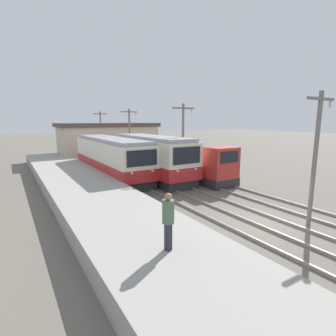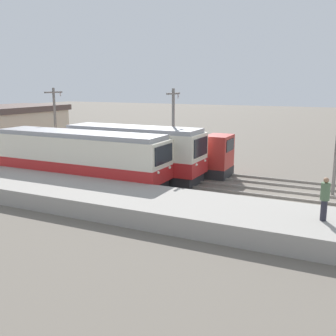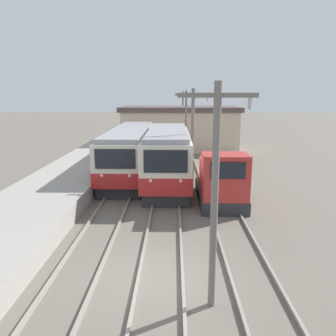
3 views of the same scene
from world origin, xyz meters
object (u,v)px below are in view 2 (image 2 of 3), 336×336
catenary_mast_mid (173,129)px  shunting_locomotive (200,159)px  catenary_mast_far (55,123)px  person_on_platform (325,197)px  commuter_train_center (133,154)px  commuter_train_left (80,159)px

catenary_mast_mid → shunting_locomotive: bearing=-43.8°
catenary_mast_far → person_on_platform: size_ratio=3.37×
commuter_train_center → catenary_mast_far: (1.51, 8.24, 1.73)m
shunting_locomotive → catenary_mast_mid: 3.03m
commuter_train_left → person_on_platform: (-3.63, -15.50, 0.31)m
commuter_train_center → shunting_locomotive: commuter_train_center is taller
commuter_train_left → person_on_platform: size_ratio=6.83×
commuter_train_left → person_on_platform: 15.93m
commuter_train_center → shunting_locomotive: 4.86m
commuter_train_center → catenary_mast_far: 8.55m
commuter_train_center → catenary_mast_mid: 3.30m
catenary_mast_far → person_on_platform: 22.73m
commuter_train_center → person_on_platform: 14.51m
commuter_train_center → commuter_train_left: bearing=138.3°
commuter_train_center → catenary_mast_far: bearing=79.6°
commuter_train_left → shunting_locomotive: commuter_train_left is taller
shunting_locomotive → catenary_mast_far: bearing=97.1°
commuter_train_left → person_on_platform: commuter_train_left is taller
commuter_train_center → person_on_platform: size_ratio=5.49×
commuter_train_center → shunting_locomotive: bearing=-51.7°
commuter_train_left → catenary_mast_mid: catenary_mast_mid is taller
commuter_train_left → catenary_mast_far: 7.40m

